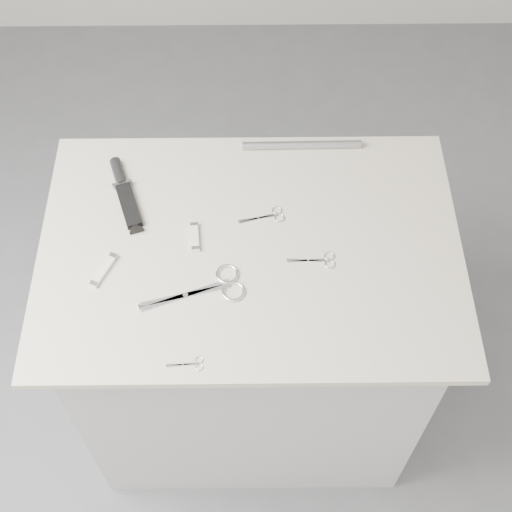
{
  "coord_description": "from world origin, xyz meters",
  "views": [
    {
      "loc": [
        0.0,
        -0.96,
        2.3
      ],
      "look_at": [
        0.01,
        -0.03,
        0.92
      ],
      "focal_mm": 50.0,
      "sensor_mm": 36.0,
      "label": 1
    }
  ],
  "objects_px": {
    "pocket_knife_a": "(104,270)",
    "embroidery_scissors_a": "(320,260)",
    "tiny_scissors": "(190,364)",
    "plinth": "(251,339)",
    "metal_rail": "(302,145)",
    "embroidery_scissors_b": "(269,216)",
    "pocket_knife_b": "(195,237)",
    "large_shears": "(214,287)",
    "sheathed_knife": "(124,190)"
  },
  "relations": [
    {
      "from": "tiny_scissors",
      "to": "pocket_knife_b",
      "type": "height_order",
      "value": "pocket_knife_b"
    },
    {
      "from": "plinth",
      "to": "embroidery_scissors_b",
      "type": "distance_m",
      "value": 0.48
    },
    {
      "from": "embroidery_scissors_a",
      "to": "pocket_knife_b",
      "type": "relative_size",
      "value": 1.39
    },
    {
      "from": "embroidery_scissors_a",
      "to": "embroidery_scissors_b",
      "type": "height_order",
      "value": "same"
    },
    {
      "from": "plinth",
      "to": "metal_rail",
      "type": "bearing_deg",
      "value": 66.6
    },
    {
      "from": "plinth",
      "to": "tiny_scissors",
      "type": "relative_size",
      "value": 11.55
    },
    {
      "from": "plinth",
      "to": "metal_rail",
      "type": "relative_size",
      "value": 2.91
    },
    {
      "from": "tiny_scissors",
      "to": "metal_rail",
      "type": "height_order",
      "value": "metal_rail"
    },
    {
      "from": "metal_rail",
      "to": "tiny_scissors",
      "type": "bearing_deg",
      "value": -113.15
    },
    {
      "from": "embroidery_scissors_a",
      "to": "tiny_scissors",
      "type": "distance_m",
      "value": 0.39
    },
    {
      "from": "large_shears",
      "to": "embroidery_scissors_a",
      "type": "bearing_deg",
      "value": -1.04
    },
    {
      "from": "large_shears",
      "to": "pocket_knife_a",
      "type": "bearing_deg",
      "value": 152.14
    },
    {
      "from": "pocket_knife_a",
      "to": "embroidery_scissors_a",
      "type": "bearing_deg",
      "value": -61.78
    },
    {
      "from": "embroidery_scissors_b",
      "to": "tiny_scissors",
      "type": "xyz_separation_m",
      "value": [
        -0.18,
        -0.39,
        -0.0
      ]
    },
    {
      "from": "plinth",
      "to": "sheathed_knife",
      "type": "xyz_separation_m",
      "value": [
        -0.31,
        0.17,
        0.48
      ]
    },
    {
      "from": "pocket_knife_a",
      "to": "pocket_knife_b",
      "type": "relative_size",
      "value": 1.18
    },
    {
      "from": "large_shears",
      "to": "embroidery_scissors_b",
      "type": "relative_size",
      "value": 2.1
    },
    {
      "from": "pocket_knife_a",
      "to": "metal_rail",
      "type": "height_order",
      "value": "metal_rail"
    },
    {
      "from": "embroidery_scissors_b",
      "to": "metal_rail",
      "type": "xyz_separation_m",
      "value": [
        0.09,
        0.22,
        0.01
      ]
    },
    {
      "from": "sheathed_knife",
      "to": "plinth",
      "type": "bearing_deg",
      "value": -136.6
    },
    {
      "from": "plinth",
      "to": "embroidery_scissors_b",
      "type": "height_order",
      "value": "embroidery_scissors_b"
    },
    {
      "from": "embroidery_scissors_b",
      "to": "tiny_scissors",
      "type": "height_order",
      "value": "same"
    },
    {
      "from": "pocket_knife_b",
      "to": "sheathed_knife",
      "type": "bearing_deg",
      "value": 46.85
    },
    {
      "from": "sheathed_knife",
      "to": "embroidery_scissors_b",
      "type": "bearing_deg",
      "value": -120.9
    },
    {
      "from": "large_shears",
      "to": "embroidery_scissors_b",
      "type": "bearing_deg",
      "value": 40.18
    },
    {
      "from": "embroidery_scissors_a",
      "to": "embroidery_scissors_b",
      "type": "bearing_deg",
      "value": 131.07
    },
    {
      "from": "embroidery_scissors_a",
      "to": "tiny_scissors",
      "type": "height_order",
      "value": "same"
    },
    {
      "from": "embroidery_scissors_a",
      "to": "large_shears",
      "type": "bearing_deg",
      "value": -163.88
    },
    {
      "from": "plinth",
      "to": "pocket_knife_a",
      "type": "xyz_separation_m",
      "value": [
        -0.34,
        -0.07,
        0.48
      ]
    },
    {
      "from": "plinth",
      "to": "tiny_scissors",
      "type": "bearing_deg",
      "value": -112.9
    },
    {
      "from": "tiny_scissors",
      "to": "pocket_knife_a",
      "type": "relative_size",
      "value": 0.82
    },
    {
      "from": "embroidery_scissors_a",
      "to": "metal_rail",
      "type": "relative_size",
      "value": 0.36
    },
    {
      "from": "large_shears",
      "to": "pocket_knife_b",
      "type": "bearing_deg",
      "value": 92.15
    },
    {
      "from": "plinth",
      "to": "pocket_knife_b",
      "type": "relative_size",
      "value": 11.21
    },
    {
      "from": "large_shears",
      "to": "embroidery_scissors_b",
      "type": "height_order",
      "value": "large_shears"
    },
    {
      "from": "embroidery_scissors_a",
      "to": "metal_rail",
      "type": "xyz_separation_m",
      "value": [
        -0.03,
        0.36,
        0.01
      ]
    },
    {
      "from": "embroidery_scissors_b",
      "to": "pocket_knife_b",
      "type": "bearing_deg",
      "value": -173.79
    },
    {
      "from": "plinth",
      "to": "tiny_scissors",
      "type": "xyz_separation_m",
      "value": [
        -0.13,
        -0.31,
        0.47
      ]
    },
    {
      "from": "pocket_knife_a",
      "to": "pocket_knife_b",
      "type": "distance_m",
      "value": 0.23
    },
    {
      "from": "tiny_scissors",
      "to": "pocket_knife_b",
      "type": "xyz_separation_m",
      "value": [
        -0.0,
        0.33,
        0.0
      ]
    },
    {
      "from": "tiny_scissors",
      "to": "pocket_knife_a",
      "type": "distance_m",
      "value": 0.32
    },
    {
      "from": "sheathed_knife",
      "to": "large_shears",
      "type": "bearing_deg",
      "value": -159.19
    },
    {
      "from": "pocket_knife_b",
      "to": "metal_rail",
      "type": "height_order",
      "value": "metal_rail"
    },
    {
      "from": "embroidery_scissors_b",
      "to": "pocket_knife_a",
      "type": "xyz_separation_m",
      "value": [
        -0.38,
        -0.16,
        0.0
      ]
    },
    {
      "from": "large_shears",
      "to": "pocket_knife_b",
      "type": "height_order",
      "value": "pocket_knife_b"
    },
    {
      "from": "sheathed_knife",
      "to": "pocket_knife_b",
      "type": "distance_m",
      "value": 0.23
    },
    {
      "from": "large_shears",
      "to": "tiny_scissors",
      "type": "height_order",
      "value": "large_shears"
    },
    {
      "from": "plinth",
      "to": "embroidery_scissors_b",
      "type": "relative_size",
      "value": 7.96
    },
    {
      "from": "embroidery_scissors_b",
      "to": "tiny_scissors",
      "type": "relative_size",
      "value": 1.45
    },
    {
      "from": "tiny_scissors",
      "to": "sheathed_knife",
      "type": "xyz_separation_m",
      "value": [
        -0.18,
        0.47,
        0.01
      ]
    }
  ]
}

